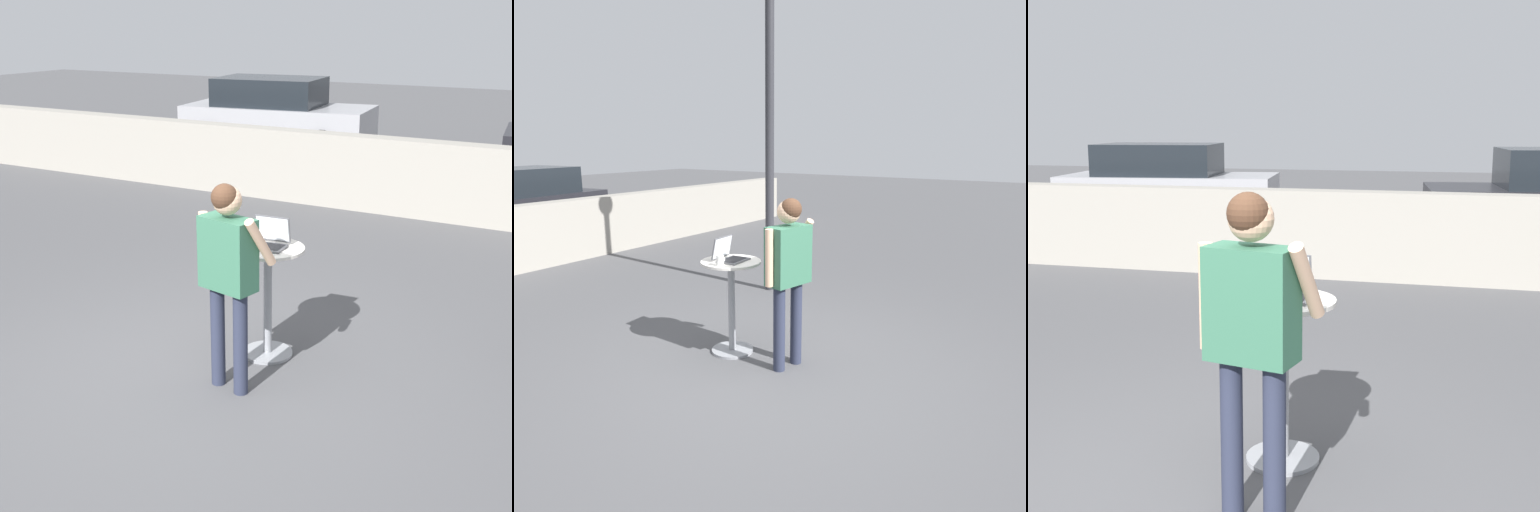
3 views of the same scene
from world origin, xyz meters
The scene contains 7 objects.
ground_plane centered at (0.00, 0.00, 0.00)m, with size 50.00×50.00×0.00m, color #4C4C4F.
pavement_kerb centered at (0.00, 5.56, 0.54)m, with size 16.70×0.35×1.08m.
cafe_table centered at (0.24, 0.66, 0.59)m, with size 0.60×0.60×0.96m.
laptop centered at (0.23, 0.68, 1.01)m, with size 0.32×0.29×0.24m.
coffee_mug centered at (0.02, 0.62, 1.01)m, with size 0.11×0.07×0.10m.
standing_person centered at (0.25, 0.01, 1.02)m, with size 0.60×0.33×1.61m.
parked_car_near_street centered at (-4.07, 9.13, 0.77)m, with size 4.02×2.21×1.52m.
Camera 1 is at (2.79, -4.17, 2.73)m, focal length 50.00 mm.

